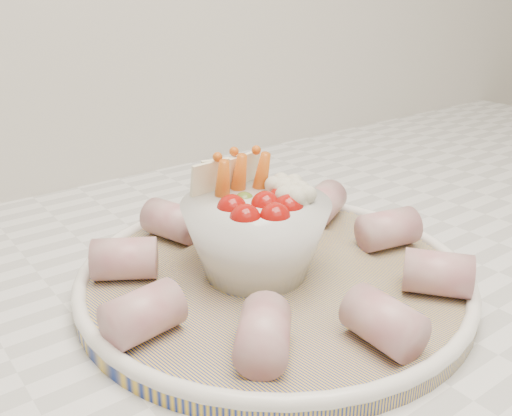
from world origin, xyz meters
TOP-DOWN VIEW (x-y plane):
  - serving_platter at (0.16, 1.40)m, footprint 0.37×0.37m
  - veggie_bowl at (0.15, 1.41)m, footprint 0.13×0.13m
  - cured_meat_rolls at (0.16, 1.40)m, footprint 0.31×0.31m

SIDE VIEW (x-z plane):
  - serving_platter at x=0.16m, z-range 0.92..0.94m
  - cured_meat_rolls at x=0.16m, z-range 0.94..0.97m
  - veggie_bowl at x=0.15m, z-range 0.92..1.02m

